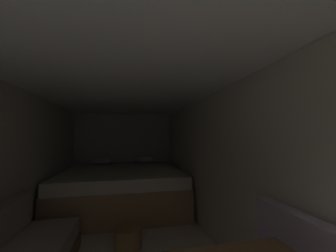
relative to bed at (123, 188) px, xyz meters
name	(u,v)px	position (x,y,z in m)	size (l,w,h in m)	color
ground_plane	(120,251)	(0.00, -1.53, -0.38)	(7.19, 7.19, 0.00)	beige
wall_back	(124,152)	(0.00, 1.09, 0.62)	(2.51, 0.05, 2.00)	beige
wall_left	(9,173)	(-1.23, -1.53, 0.62)	(0.05, 5.19, 2.00)	beige
wall_right	(212,166)	(1.23, -1.53, 0.62)	(0.05, 5.19, 2.00)	beige
ceiling_slab	(122,89)	(0.00, -1.53, 1.65)	(2.51, 5.19, 0.05)	white
bed	(123,188)	(0.00, 0.00, 0.00)	(2.29, 2.05, 0.91)	tan
wicker_basket	(128,238)	(0.10, -1.48, -0.25)	(0.34, 0.34, 0.25)	olive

